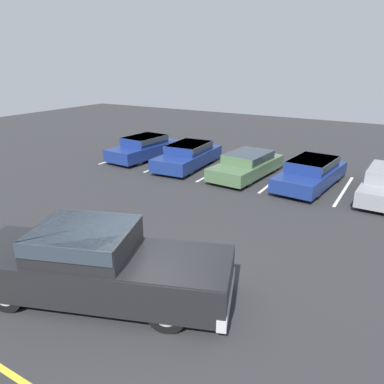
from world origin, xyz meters
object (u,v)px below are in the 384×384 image
parked_sedan_b (188,154)px  parked_sedan_a (144,147)px  parked_sedan_d (311,172)px  wheel_stop_curb (194,151)px  pickup_truck (99,264)px  parked_sedan_c (247,164)px

parked_sedan_b → parked_sedan_a: bearing=-97.4°
parked_sedan_d → wheel_stop_curb: size_ratio=2.66×
parked_sedan_a → wheel_stop_curb: parked_sedan_a is taller
pickup_truck → parked_sedan_b: size_ratio=1.35×
parked_sedan_b → wheel_stop_curb: size_ratio=2.59×
pickup_truck → parked_sedan_b: pickup_truck is taller
parked_sedan_a → wheel_stop_curb: (1.65, 2.64, -0.60)m
wheel_stop_curb → parked_sedan_a: bearing=-122.0°
wheel_stop_curb → parked_sedan_b: bearing=-64.5°
parked_sedan_b → parked_sedan_d: parked_sedan_b is taller
parked_sedan_b → parked_sedan_d: 6.23m
pickup_truck → parked_sedan_c: (-0.84, 10.67, -0.25)m
parked_sedan_c → parked_sedan_a: bearing=-87.2°
wheel_stop_curb → pickup_truck: bearing=-68.0°
parked_sedan_a → parked_sedan_c: bearing=92.3°
pickup_truck → parked_sedan_d: pickup_truck is taller
parked_sedan_a → wheel_stop_curb: 3.17m
pickup_truck → parked_sedan_d: bearing=58.8°
pickup_truck → parked_sedan_d: (2.12, 10.73, -0.21)m
parked_sedan_a → parked_sedan_b: bearing=90.8°
pickup_truck → parked_sedan_a: (-7.10, 10.89, -0.19)m
parked_sedan_c → parked_sedan_d: size_ratio=0.97×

